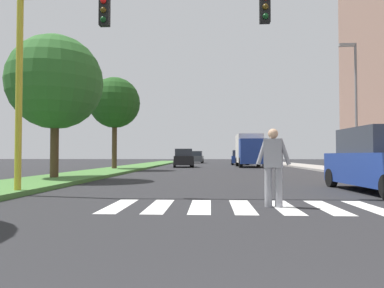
{
  "coord_description": "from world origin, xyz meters",
  "views": [
    {
      "loc": [
        -0.68,
        -0.67,
        1.12
      ],
      "look_at": [
        -1.53,
        15.81,
        1.63
      ],
      "focal_mm": 33.64,
      "sensor_mm": 36.0,
      "label": 1
    }
  ],
  "objects": [
    {
      "name": "truck_box_delivery",
      "position": [
        3.05,
        33.51,
        1.63
      ],
      "size": [
        2.4,
        6.2,
        3.1
      ],
      "color": "navy",
      "rests_on": "ground_plane"
    },
    {
      "name": "tree_mid",
      "position": [
        -7.53,
        14.79,
        4.33
      ],
      "size": [
        4.15,
        4.15,
        6.27
      ],
      "color": "#4C3823",
      "rests_on": "median_strip"
    },
    {
      "name": "sedan_far_horizon",
      "position": [
        -2.6,
        49.8,
        0.78
      ],
      "size": [
        1.89,
        4.39,
        1.67
      ],
      "color": "#474C51",
      "rests_on": "ground_plane"
    },
    {
      "name": "tree_far",
      "position": [
        -7.71,
        25.31,
        4.95
      ],
      "size": [
        3.72,
        3.72,
        6.68
      ],
      "color": "#4C3823",
      "rests_on": "median_strip"
    },
    {
      "name": "suv_crossing",
      "position": [
        4.52,
        10.47,
        0.93
      ],
      "size": [
        2.18,
        4.69,
        1.97
      ],
      "color": "navy",
      "rests_on": "ground_plane"
    },
    {
      "name": "pedestrian_performer",
      "position": [
        0.67,
        7.17,
        0.93
      ],
      "size": [
        0.74,
        0.34,
        1.69
      ],
      "color": "gray",
      "rests_on": "ground_plane"
    },
    {
      "name": "street_lamp_right",
      "position": [
        7.68,
        20.55,
        4.59
      ],
      "size": [
        1.02,
        0.24,
        7.5
      ],
      "color": "slate",
      "rests_on": "sidewalk_right"
    },
    {
      "name": "ground_plane",
      "position": [
        0.0,
        30.0,
        0.0
      ],
      "size": [
        140.0,
        140.0,
        0.0
      ],
      "primitive_type": "plane",
      "color": "#262628"
    },
    {
      "name": "crosswalk",
      "position": [
        0.0,
        7.16,
        0.0
      ],
      "size": [
        5.85,
        2.2,
        0.01
      ],
      "color": "silver",
      "rests_on": "ground_plane"
    },
    {
      "name": "traffic_light_gantry",
      "position": [
        -3.69,
        9.04,
        4.33
      ],
      "size": [
        8.12,
        0.3,
        6.0
      ],
      "color": "gold",
      "rests_on": "median_strip"
    },
    {
      "name": "sedan_distant",
      "position": [
        2.69,
        41.02,
        0.78
      ],
      "size": [
        2.05,
        4.1,
        1.67
      ],
      "color": "navy",
      "rests_on": "ground_plane"
    },
    {
      "name": "median_strip",
      "position": [
        -7.32,
        28.0,
        0.07
      ],
      "size": [
        3.2,
        64.0,
        0.15
      ],
      "primitive_type": "cube",
      "color": "#477A38",
      "rests_on": "ground_plane"
    },
    {
      "name": "sidewalk_right",
      "position": [
        8.28,
        28.0,
        0.07
      ],
      "size": [
        3.0,
        64.0,
        0.15
      ],
      "primitive_type": "cube",
      "color": "#9E9991",
      "rests_on": "ground_plane"
    },
    {
      "name": "sedan_midblock",
      "position": [
        -3.21,
        32.69,
        0.79
      ],
      "size": [
        2.2,
        4.39,
        1.7
      ],
      "color": "black",
      "rests_on": "ground_plane"
    }
  ]
}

